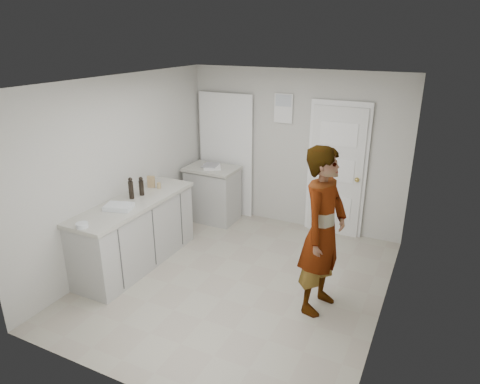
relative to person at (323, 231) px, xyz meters
The scene contains 12 objects.
ground 1.43m from the person, behind, with size 4.00×4.00×0.00m, color #A69C8B.
room_shell 2.37m from the person, 121.49° to the left, with size 4.00×4.00×4.00m.
main_counter 2.57m from the person, behind, with size 0.64×1.96×0.93m.
side_counter 2.88m from the person, 145.00° to the left, with size 0.84×0.61×0.93m.
person is the anchor object (origin of this frame).
cake_mix_box 2.64m from the person, behind, with size 0.10×0.05×0.17m, color olive.
spice_jar 2.53m from the person, behind, with size 0.05×0.05×0.08m, color tan.
oil_cruet_a 2.54m from the person, behind, with size 0.07×0.07×0.26m.
oil_cruet_b 2.58m from the person, behind, with size 0.07×0.07×0.30m.
baking_dish 2.52m from the person, behind, with size 0.39×0.32×0.06m.
egg_bowl 2.70m from the person, 157.59° to the right, with size 0.14×0.14×0.05m.
papers 2.83m from the person, 144.99° to the left, with size 0.28×0.36×0.01m, color white.
Camera 1 is at (2.11, -4.26, 3.00)m, focal length 32.00 mm.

